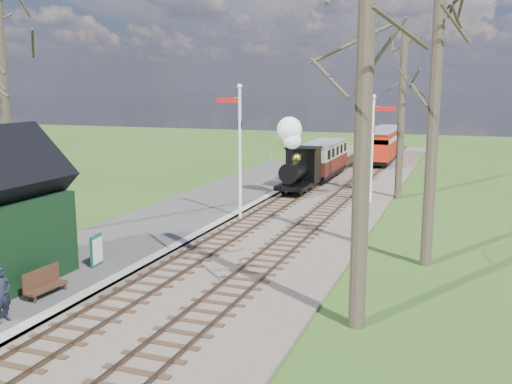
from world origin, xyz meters
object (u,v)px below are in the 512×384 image
Objects in this scene: semaphore_far at (374,141)px; locomotive at (298,160)px; red_carriage_b at (389,141)px; bench at (43,283)px; person at (2,295)px; sign_board at (97,250)px; semaphore_near at (239,142)px; red_carriage_a at (379,147)px; coach at (323,158)px.

locomotive is at bearing 166.48° from semaphore_far.
bench is (-4.82, -37.78, -0.96)m from red_carriage_b.
bench is at bearing 20.82° from person.
red_carriage_b is at bearing 81.79° from sign_board.
semaphore_near is 1.19× the size of red_carriage_b.
red_carriage_a is at bearing -90.00° from red_carriage_b.
person is (-1.85, -20.30, -1.08)m from locomotive.
semaphore_near is 13.56m from person.
person is at bearing -94.73° from semaphore_near.
semaphore_far is 20.59m from red_carriage_b.
locomotive is at bearing -97.67° from red_carriage_b.
red_carriage_a is at bearing 71.61° from coach.
semaphore_near is 0.90× the size of coach.
locomotive is (0.76, 7.05, -1.62)m from semaphore_near.
semaphore_near reaches higher than person.
semaphore_near reaches higher than sign_board.
locomotive is 6.08m from coach.
bench is (-4.82, -32.28, -0.96)m from red_carriage_a.
locomotive reaches higher than coach.
sign_board reaches higher than bench.
semaphore_far is 18.76m from bench.
sign_board is at bearing 94.56° from bench.
semaphore_far is 3.95× the size of person.
sign_board is (-1.68, -8.51, -2.90)m from semaphore_near.
red_carriage_a reaches higher than sign_board.
semaphore_far is 5.50× the size of sign_board.
locomotive reaches higher than red_carriage_b.
semaphore_near is 1.44× the size of locomotive.
locomotive is at bearing 5.11° from person.
semaphore_far reaches higher than bench.
red_carriage_a is 3.76× the size of bench.
bench is at bearing -110.81° from semaphore_far.
locomotive is 15.80m from sign_board.
semaphore_far is at bearing -58.42° from coach.
red_carriage_a is (-1.77, 14.94, -1.82)m from semaphore_far.
red_carriage_b is (2.60, 13.32, 0.06)m from coach.
semaphore_near is 7.91m from semaphore_far.
locomotive is 14.13m from red_carriage_a.
semaphore_far is 16.24m from sign_board.
red_carriage_b is at bearing 82.74° from semaphore_near.
coach is (0.01, 6.06, -0.53)m from locomotive.
red_carriage_a is at bearing 80.28° from sign_board.
coach is 4.96× the size of bench.
locomotive reaches higher than bench.
red_carriage_a is 5.04× the size of sign_board.
coach is 4.78× the size of person.
semaphore_far is 4.11× the size of bench.
locomotive is at bearing 83.87° from semaphore_near.
semaphore_near reaches higher than red_carriage_b.
semaphore_far is at bearing 49.40° from semaphore_near.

